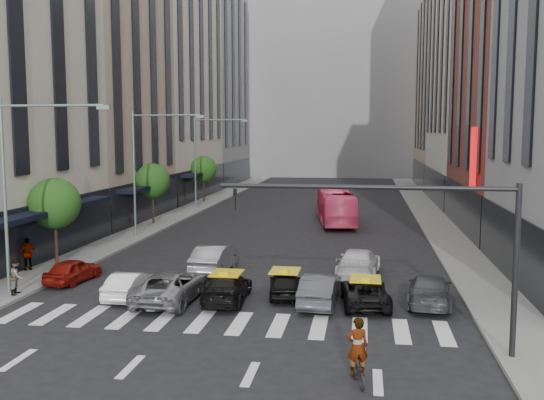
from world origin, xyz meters
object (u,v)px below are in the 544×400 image
at_px(bus, 335,206).
at_px(taxi_center, 285,284).
at_px(streetlamp_near, 23,171).
at_px(streetlamp_mid, 146,157).
at_px(streetlamp_far, 204,150).
at_px(car_white_front, 130,285).
at_px(taxi_left, 227,288).
at_px(pedestrian_near, 17,277).
at_px(car_red, 73,270).
at_px(pedestrian_far, 28,254).
at_px(motorcycle, 357,371).

bearing_deg(bus, taxi_center, 79.20).
xyz_separation_m(streetlamp_near, streetlamp_mid, (0.00, 16.00, 0.00)).
height_order(streetlamp_far, car_white_front, streetlamp_far).
xyz_separation_m(taxi_left, pedestrian_near, (-9.80, -0.76, 0.33)).
xyz_separation_m(car_red, pedestrian_near, (-1.20, -3.05, 0.36)).
height_order(streetlamp_near, streetlamp_far, same).
xyz_separation_m(car_white_front, pedestrian_far, (-7.40, 3.94, 0.42)).
distance_m(bus, motorcycle, 32.90).
height_order(taxi_center, bus, bus).
xyz_separation_m(car_red, pedestrian_far, (-3.40, 1.58, 0.42)).
relative_size(taxi_left, bus, 0.42).
height_order(car_white_front, bus, bus).
bearing_deg(pedestrian_near, streetlamp_near, -64.01).
xyz_separation_m(streetlamp_near, pedestrian_near, (-0.36, -0.25, -4.92)).
bearing_deg(bus, streetlamp_far, -35.51).
bearing_deg(motorcycle, streetlamp_far, -84.67).
bearing_deg(pedestrian_far, streetlamp_far, -136.97).
xyz_separation_m(taxi_left, pedestrian_far, (-12.00, 3.88, 0.39)).
bearing_deg(bus, motorcycle, 86.08).
xyz_separation_m(taxi_center, motorcycle, (3.46, -9.42, -0.20)).
xyz_separation_m(taxi_left, motorcycle, (5.96, -8.21, -0.24)).
bearing_deg(streetlamp_near, taxi_center, 8.13).
distance_m(streetlamp_far, motorcycle, 42.95).
relative_size(streetlamp_near, motorcycle, 5.74).
bearing_deg(motorcycle, taxi_center, -85.70).
height_order(streetlamp_near, pedestrian_near, streetlamp_near).
bearing_deg(taxi_center, pedestrian_near, 1.29).
distance_m(taxi_center, pedestrian_near, 12.46).
distance_m(streetlamp_far, bus, 15.50).
relative_size(streetlamp_near, car_red, 2.48).
distance_m(bus, pedestrian_far, 26.01).
bearing_deg(streetlamp_far, pedestrian_near, -90.63).
distance_m(taxi_left, pedestrian_near, 9.83).
distance_m(taxi_center, motorcycle, 10.04).
bearing_deg(streetlamp_near, car_white_front, 5.13).
relative_size(streetlamp_far, motorcycle, 5.74).
bearing_deg(taxi_left, bus, -100.88).
bearing_deg(pedestrian_near, pedestrian_far, 15.84).
height_order(car_white_front, taxi_left, taxi_left).
xyz_separation_m(streetlamp_mid, car_white_front, (4.84, -15.56, -5.29)).
height_order(streetlamp_near, bus, streetlamp_near).
relative_size(streetlamp_mid, pedestrian_far, 5.06).
bearing_deg(pedestrian_far, taxi_left, 120.41).
xyz_separation_m(streetlamp_mid, pedestrian_near, (-0.36, -16.25, -4.92)).
bearing_deg(car_white_front, pedestrian_far, -28.00).
xyz_separation_m(car_white_front, taxi_center, (7.10, 1.27, -0.01)).
bearing_deg(car_white_front, taxi_left, -179.12).
height_order(car_red, car_white_front, car_red).
bearing_deg(car_white_front, streetlamp_far, -81.22).
distance_m(taxi_center, pedestrian_far, 14.75).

